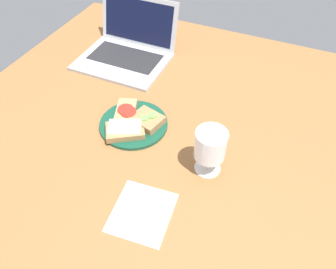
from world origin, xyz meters
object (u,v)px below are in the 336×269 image
sandwich_with_tomato (126,113)px  sandwich_with_cucumber (147,120)px  napkin (142,213)px  plate (133,125)px  sandwich_with_cheese (125,130)px  wine_glass (210,147)px  laptop (128,48)px

sandwich_with_tomato → sandwich_with_cucumber: sandwich_with_cucumber is taller
sandwich_with_cucumber → napkin: bearing=-66.2°
plate → sandwich_with_tomato: size_ratio=1.62×
sandwich_with_tomato → sandwich_with_cheese: 7.79cm
plate → wine_glass: (27.09, -6.49, 8.73)cm
plate → napkin: 31.39cm
sandwich_with_cucumber → laptop: size_ratio=0.32×
sandwich_with_cheese → laptop: (-20.23, 39.05, 1.50)cm
plate → napkin: size_ratio=1.37×
laptop → napkin: 71.57cm
plate → sandwich_with_cheese: (-0.16, -4.53, 1.92)cm
sandwich_with_cheese → napkin: 27.85cm
plate → sandwich_with_cucumber: size_ratio=2.01×
sandwich_with_cucumber → plate: bearing=-151.9°
sandwich_with_tomato → wine_glass: size_ratio=0.94×
sandwich_with_cheese → sandwich_with_cucumber: 7.88cm
sandwich_with_tomato → sandwich_with_cucumber: 7.77cm
laptop → sandwich_with_tomato: bearing=-62.6°
sandwich_with_cucumber → sandwich_with_tomato: bearing=178.3°
sandwich_with_cheese → napkin: size_ratio=0.87×
plate → napkin: plate is taller
wine_glass → napkin: size_ratio=0.90×
plate → sandwich_with_tomato: (-3.74, 2.38, 1.89)cm
sandwich_with_cheese → wine_glass: wine_glass is taller
sandwich_with_cheese → sandwich_with_cucumber: size_ratio=1.28×
sandwich_with_cheese → wine_glass: size_ratio=0.97×
sandwich_with_cheese → napkin: sandwich_with_cheese is taller
sandwich_with_cucumber → laptop: 40.57cm
wine_glass → sandwich_with_tomato: bearing=164.0°
sandwich_with_tomato → wine_glass: bearing=-16.0°
napkin → sandwich_with_cheese: bearing=127.4°
sandwich_with_tomato → napkin: size_ratio=0.84×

